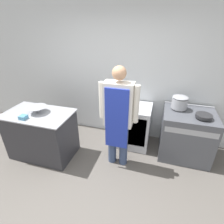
{
  "coord_description": "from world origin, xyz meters",
  "views": [
    {
      "loc": [
        0.79,
        -1.37,
        2.29
      ],
      "look_at": [
        0.07,
        1.08,
        0.96
      ],
      "focal_mm": 28.0,
      "sensor_mm": 36.0,
      "label": 1
    }
  ],
  "objects": [
    {
      "name": "mixing_bowl",
      "position": [
        -1.21,
        0.86,
        0.93
      ],
      "size": [
        0.33,
        0.33,
        0.11
      ],
      "color": "#9EA0A8",
      "rests_on": "prep_counter"
    },
    {
      "name": "person_cook",
      "position": [
        0.21,
        0.98,
        1.0
      ],
      "size": [
        0.63,
        0.24,
        1.75
      ],
      "color": "#38476B",
      "rests_on": "ground_plane"
    },
    {
      "name": "stock_pot",
      "position": [
        1.15,
        1.68,
        1.02
      ],
      "size": [
        0.27,
        0.27,
        0.23
      ],
      "color": "#9EA0A8",
      "rests_on": "stove"
    },
    {
      "name": "plastic_tub",
      "position": [
        -1.29,
        0.6,
        0.91
      ],
      "size": [
        0.11,
        0.11,
        0.06
      ],
      "color": "teal",
      "rests_on": "prep_counter"
    },
    {
      "name": "saute_pan",
      "position": [
        1.53,
        1.42,
        0.93
      ],
      "size": [
        0.26,
        0.26,
        0.05
      ],
      "color": "#262628",
      "rests_on": "stove"
    },
    {
      "name": "prep_counter",
      "position": [
        -1.2,
        0.83,
        0.44
      ],
      "size": [
        1.18,
        0.71,
        0.88
      ],
      "color": "#2D2D33",
      "rests_on": "ground_plane"
    },
    {
      "name": "ground_plane",
      "position": [
        0.0,
        0.0,
        0.0
      ],
      "size": [
        14.0,
        14.0,
        0.0
      ],
      "primitive_type": "plane",
      "color": "#5B5651"
    },
    {
      "name": "fridge_unit",
      "position": [
        0.37,
        1.63,
        0.42
      ],
      "size": [
        0.63,
        0.62,
        0.84
      ],
      "color": "silver",
      "rests_on": "ground_plane"
    },
    {
      "name": "wall_back",
      "position": [
        0.0,
        1.99,
        1.35
      ],
      "size": [
        8.0,
        0.05,
        2.7
      ],
      "color": "silver",
      "rests_on": "ground_plane"
    },
    {
      "name": "stove",
      "position": [
        1.35,
        1.55,
        0.44
      ],
      "size": [
        0.88,
        0.72,
        0.9
      ],
      "color": "#4C4F56",
      "rests_on": "ground_plane"
    }
  ]
}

